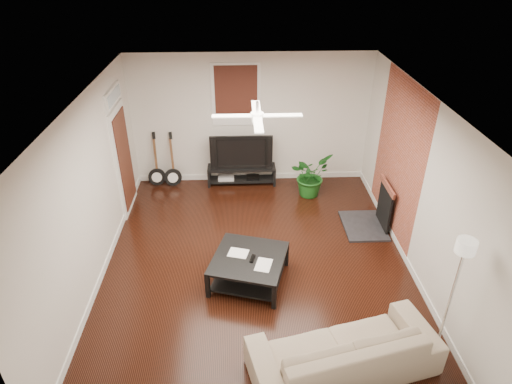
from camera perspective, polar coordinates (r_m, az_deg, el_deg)
The scene contains 14 objects.
room at distance 6.66m, azimuth 0.14°, elevation 0.13°, with size 5.01×6.01×2.81m.
brick_accent at distance 8.02m, azimuth 17.91°, elevation 4.06°, with size 0.02×2.20×2.80m, color #A24C34.
fireplace at distance 8.37m, azimuth 15.06°, elevation -1.71°, with size 0.80×1.10×0.92m, color black.
window_back at distance 9.17m, azimuth -2.59°, elevation 12.44°, with size 1.00×0.06×1.30m, color black.
door_left at distance 8.70m, azimuth -16.90°, elevation 5.20°, with size 0.08×1.00×2.50m, color white.
tv_stand at distance 9.67m, azimuth -1.86°, elevation 2.21°, with size 1.47×0.39×0.41m, color black.
tv at distance 9.43m, azimuth -1.92°, elevation 5.41°, with size 1.32×0.17×0.76m, color black.
coffee_table at distance 7.01m, azimuth -0.92°, elevation -9.88°, with size 1.08×1.08×0.45m, color black.
sofa at distance 5.85m, azimuth 11.29°, elevation -19.36°, with size 2.32×0.91×0.68m, color tan.
floor_lamp at distance 5.87m, azimuth 23.69°, elevation -13.16°, with size 0.31×0.31×1.90m, color silver, non-canonical shape.
potted_plant at distance 9.20m, azimuth 7.02°, elevation 2.19°, with size 0.82×0.71×0.91m, color #195A1A.
guitar_left at distance 9.63m, azimuth -12.93°, elevation 3.95°, with size 0.37×0.26×1.21m, color black, non-canonical shape.
guitar_right at distance 9.55m, azimuth -10.89°, elevation 3.94°, with size 0.37×0.26×1.21m, color black, non-canonical shape.
ceiling_fan at distance 6.15m, azimuth 0.16°, elevation 9.86°, with size 1.24×1.24×0.32m, color white, non-canonical shape.
Camera 1 is at (-0.25, -5.77, 4.73)m, focal length 30.92 mm.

